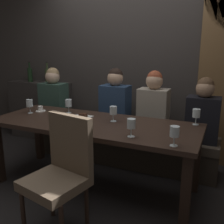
% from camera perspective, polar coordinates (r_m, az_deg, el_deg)
% --- Properties ---
extents(ground, '(9.00, 9.00, 0.00)m').
position_cam_1_polar(ground, '(3.03, -3.90, -15.78)').
color(ground, black).
extents(back_wall_tiled, '(6.00, 0.12, 3.00)m').
position_cam_1_polar(back_wall_tiled, '(3.74, 4.75, 14.01)').
color(back_wall_tiled, '#383330').
rests_on(back_wall_tiled, ground).
extents(back_counter, '(1.10, 0.28, 0.95)m').
position_cam_1_polar(back_counter, '(4.48, -15.37, 0.35)').
color(back_counter, '#2F2B29').
rests_on(back_counter, ground).
extents(dining_table, '(2.20, 0.84, 0.74)m').
position_cam_1_polar(dining_table, '(2.76, -4.13, -3.96)').
color(dining_table, black).
rests_on(dining_table, ground).
extents(banquette_bench, '(2.50, 0.44, 0.45)m').
position_cam_1_polar(banquette_bench, '(3.50, 1.45, -7.30)').
color(banquette_bench, '#312A23').
rests_on(banquette_bench, ground).
extents(chair_near_side, '(0.52, 0.52, 0.98)m').
position_cam_1_polar(chair_near_side, '(2.18, -11.04, -11.99)').
color(chair_near_side, '#302119').
rests_on(chair_near_side, ground).
extents(diner_redhead, '(0.36, 0.24, 0.78)m').
position_cam_1_polar(diner_redhead, '(3.80, -12.71, 3.33)').
color(diner_redhead, '#2D473D').
rests_on(diner_redhead, banquette_bench).
extents(diner_bearded, '(0.36, 0.24, 0.80)m').
position_cam_1_polar(diner_bearded, '(3.33, 0.71, 2.39)').
color(diner_bearded, navy).
rests_on(diner_bearded, banquette_bench).
extents(diner_far_end, '(0.36, 0.24, 0.79)m').
position_cam_1_polar(diner_far_end, '(3.19, 9.08, 1.55)').
color(diner_far_end, '#9E9384').
rests_on(diner_far_end, banquette_bench).
extents(diner_near_end, '(0.36, 0.24, 0.74)m').
position_cam_1_polar(diner_near_end, '(3.09, 19.39, 0.03)').
color(diner_near_end, black).
rests_on(diner_near_end, banquette_bench).
extents(wine_bottle_dark_red, '(0.08, 0.08, 0.33)m').
position_cam_1_polar(wine_bottle_dark_red, '(4.46, -17.58, 7.91)').
color(wine_bottle_dark_red, black).
rests_on(wine_bottle_dark_red, back_counter).
extents(wine_bottle_pale_label, '(0.08, 0.08, 0.33)m').
position_cam_1_polar(wine_bottle_pale_label, '(4.28, -13.99, 7.90)').
color(wine_bottle_pale_label, '#384728').
rests_on(wine_bottle_pale_label, back_counter).
extents(wine_glass_center_back, '(0.08, 0.08, 0.16)m').
position_cam_1_polar(wine_glass_center_back, '(2.26, 4.26, -2.75)').
color(wine_glass_center_back, silver).
rests_on(wine_glass_center_back, dining_table).
extents(wine_glass_far_right, '(0.08, 0.08, 0.16)m').
position_cam_1_polar(wine_glass_far_right, '(3.22, -17.67, 1.73)').
color(wine_glass_far_right, silver).
rests_on(wine_glass_far_right, dining_table).
extents(wine_glass_end_left, '(0.08, 0.08, 0.16)m').
position_cam_1_polar(wine_glass_end_left, '(3.11, -9.56, 1.88)').
color(wine_glass_end_left, silver).
rests_on(wine_glass_end_left, dining_table).
extents(wine_glass_near_left, '(0.08, 0.08, 0.16)m').
position_cam_1_polar(wine_glass_near_left, '(2.74, 18.03, -0.40)').
color(wine_glass_near_left, silver).
rests_on(wine_glass_near_left, dining_table).
extents(wine_glass_far_left, '(0.08, 0.08, 0.16)m').
position_cam_1_polar(wine_glass_far_left, '(2.11, 13.58, -4.40)').
color(wine_glass_far_left, silver).
rests_on(wine_glass_far_left, dining_table).
extents(wine_glass_near_right, '(0.08, 0.08, 0.16)m').
position_cam_1_polar(wine_glass_near_right, '(2.72, 0.30, 0.20)').
color(wine_glass_near_right, silver).
rests_on(wine_glass_near_right, dining_table).
extents(espresso_cup, '(0.12, 0.12, 0.06)m').
position_cam_1_polar(espresso_cup, '(3.29, -15.44, 0.60)').
color(espresso_cup, white).
rests_on(espresso_cup, dining_table).
extents(dessert_plate, '(0.19, 0.19, 0.05)m').
position_cam_1_polar(dessert_plate, '(2.90, -6.47, -0.99)').
color(dessert_plate, white).
rests_on(dessert_plate, dining_table).
extents(fork_on_table, '(0.06, 0.17, 0.01)m').
position_cam_1_polar(fork_on_table, '(2.99, -8.77, -0.86)').
color(fork_on_table, silver).
rests_on(fork_on_table, dining_table).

